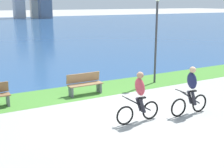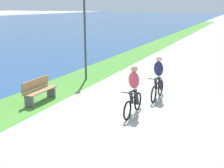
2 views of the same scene
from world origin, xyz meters
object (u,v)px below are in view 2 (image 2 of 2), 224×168
at_px(lamppost_tall, 85,24).
at_px(cyclist_lead, 134,90).
at_px(bench_near_path, 39,90).
at_px(cyclist_trailing, 158,78).

bearing_deg(lamppost_tall, cyclist_lead, -132.63).
bearing_deg(bench_near_path, cyclist_trailing, -60.79).
height_order(cyclist_trailing, bench_near_path, cyclist_trailing).
relative_size(bench_near_path, lamppost_tall, 0.37).
height_order(cyclist_lead, lamppost_tall, lamppost_tall).
distance_m(cyclist_lead, lamppost_tall, 5.48).
height_order(cyclist_lead, cyclist_trailing, cyclist_trailing).
height_order(cyclist_lead, bench_near_path, cyclist_lead).
distance_m(cyclist_lead, cyclist_trailing, 1.97).
bearing_deg(lamppost_tall, bench_near_path, -178.10).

